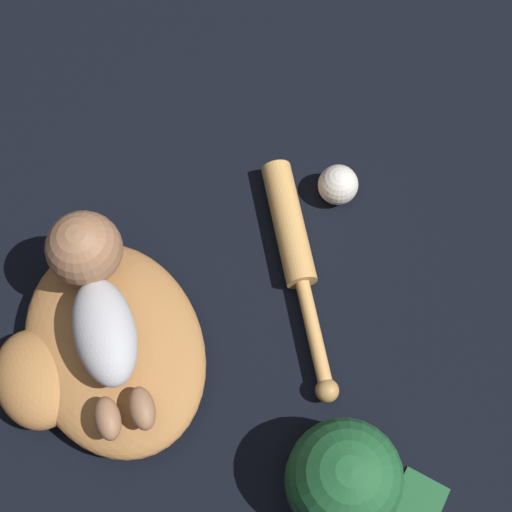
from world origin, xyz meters
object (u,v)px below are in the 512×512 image
at_px(baseball_glove, 103,350).
at_px(baseball, 339,184).
at_px(baseball_cap, 346,477).
at_px(baby_figure, 96,290).
at_px(baseball_bat, 296,247).

distance_m(baseball_glove, baseball, 0.49).
bearing_deg(baseball_cap, baseball, -42.01).
bearing_deg(baseball, baseball_cap, 137.99).
distance_m(baseball_glove, baby_figure, 0.11).
distance_m(baby_figure, baseball_cap, 0.46).
distance_m(baseball_bat, baseball_cap, 0.38).
bearing_deg(baseball_glove, baseball, -92.39).
distance_m(baby_figure, baseball, 0.46).
height_order(baseball_glove, baby_figure, baby_figure).
bearing_deg(baseball, baby_figure, 80.90).
bearing_deg(baseball_glove, baseball_cap, -157.82).
bearing_deg(baseball, baseball_bat, 105.94).
bearing_deg(baseball_cap, baseball_glove, 22.18).
relative_size(baby_figure, baseball, 4.74).
relative_size(baseball_glove, baby_figure, 1.27).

